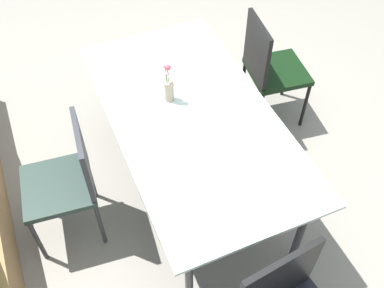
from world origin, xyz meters
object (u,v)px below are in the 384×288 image
Objects in this scene: chair_far_side at (68,178)px; chair_near_right at (269,66)px; dining_table at (192,121)px; flower_vase at (169,87)px.

chair_near_right is at bearing -69.55° from chair_far_side.
chair_far_side is at bearing 89.84° from dining_table.
chair_far_side is (-0.43, 1.66, -0.01)m from chair_near_right.
dining_table is 0.95m from chair_near_right.
dining_table is 6.65× the size of flower_vase.
flower_vase reaches higher than dining_table.
chair_near_right is at bearing -62.49° from dining_table.
chair_near_right is 1.71m from chair_far_side.
chair_far_side is at bearing 104.25° from flower_vase.
chair_far_side reaches higher than dining_table.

